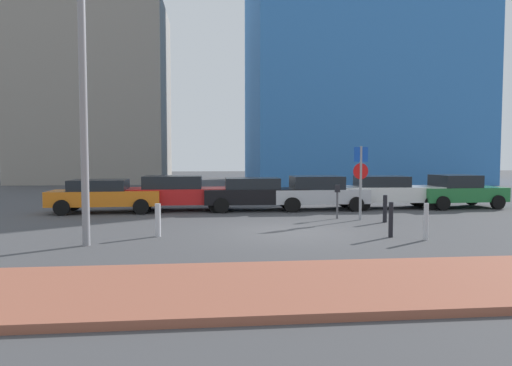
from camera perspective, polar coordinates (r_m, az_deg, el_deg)
name	(u,v)px	position (r m, az deg, el deg)	size (l,w,h in m)	color
ground_plane	(286,232)	(14.36, 3.84, -6.16)	(120.00, 120.00, 0.00)	#424244
sidewalk_brick	(344,284)	(8.46, 11.12, -12.49)	(40.00, 3.26, 0.14)	#93513D
parked_car_orange	(104,195)	(20.18, -18.63, -1.45)	(4.61, 2.03, 1.40)	orange
parked_car_red	(178,192)	(20.11, -9.81, -1.15)	(4.55, 2.05, 1.54)	red
parked_car_black	(255,193)	(19.85, -0.16, -1.29)	(4.49, 1.89, 1.44)	black
parked_car_silver	(318,192)	(20.39, 7.90, -1.14)	(4.18, 2.09, 1.50)	#B7BABF
parked_car_white	(389,191)	(21.62, 16.43, -1.02)	(4.65, 2.09, 1.48)	white
parked_car_green	(457,191)	(22.96, 24.12, -0.93)	(4.08, 2.26, 1.53)	#237238
parking_sign_post	(361,174)	(17.24, 13.10, 1.14)	(0.60, 0.12, 2.76)	gray
parking_meter	(337,197)	(17.50, 10.25, -1.71)	(0.18, 0.14, 1.29)	#4C4C51
street_lamp	(82,56)	(12.99, -21.12, 14.75)	(0.70, 0.36, 8.68)	gray
traffic_bollard_near	(391,220)	(13.85, 16.69, -4.47)	(0.13, 0.13, 1.04)	black
traffic_bollard_mid	(426,222)	(13.68, 20.71, -4.60)	(0.13, 0.13, 1.06)	#B7B7BC
traffic_bollard_far	(158,220)	(13.70, -12.31, -4.61)	(0.17, 0.17, 0.98)	#B7B7BC
traffic_bollard_edge	(385,209)	(16.93, 16.00, -3.15)	(0.15, 0.15, 0.98)	black
building_colorful_midrise	(355,34)	(45.57, 12.46, 17.97)	(19.69, 14.88, 27.89)	#3372BF
building_under_construction	(96,95)	(45.49, -19.58, 10.45)	(12.99, 10.30, 16.31)	gray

